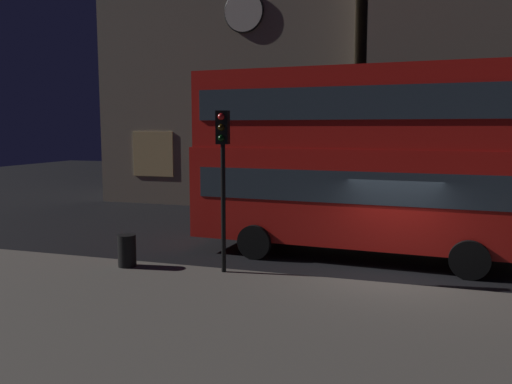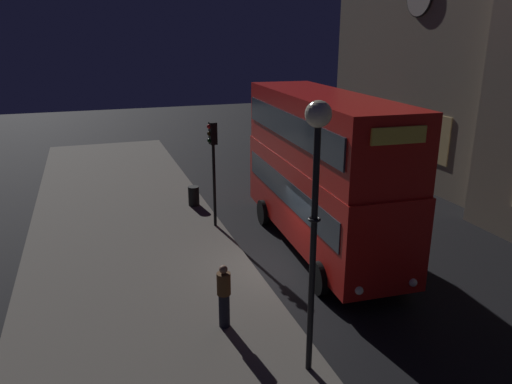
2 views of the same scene
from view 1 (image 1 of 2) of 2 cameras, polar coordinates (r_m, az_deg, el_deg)
name	(u,v)px [view 1 (image 1 of 2)]	position (r m, az deg, el deg)	size (l,w,h in m)	color
ground_plane	(390,280)	(14.09, 14.45, -9.25)	(80.00, 80.00, 0.00)	black
sidewalk_slab	(376,345)	(9.90, 12.93, -15.92)	(44.00, 7.45, 0.12)	#5B564F
building_with_clock	(240,65)	(29.17, -1.70, 13.71)	(13.13, 7.29, 14.60)	gray
double_decker_bus	(354,154)	(15.82, 10.64, 4.06)	(9.90, 3.30, 5.60)	red
traffic_light_near_kerb	(223,158)	(13.45, -3.65, 3.78)	(0.34, 0.38, 4.21)	black
litter_bin	(127,251)	(14.78, -13.91, -6.23)	(0.50, 0.50, 0.88)	black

